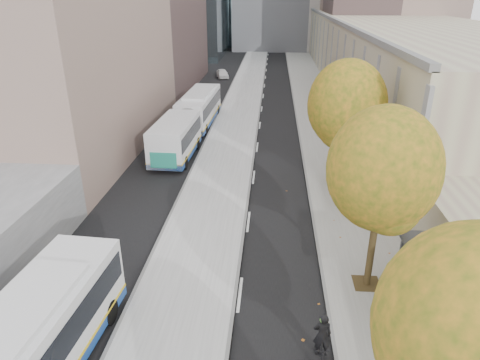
# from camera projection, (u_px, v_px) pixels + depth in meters

# --- Properties ---
(bus_platform) EXTENTS (4.25, 150.00, 0.15)m
(bus_platform) POSITION_uv_depth(u_px,v_px,m) (235.00, 127.00, 38.47)
(bus_platform) COLOR #A3A3A3
(bus_platform) RESTS_ON ground
(sidewalk) EXTENTS (4.75, 150.00, 0.08)m
(sidewalk) POSITION_uv_depth(u_px,v_px,m) (324.00, 130.00, 37.93)
(sidewalk) COLOR gray
(sidewalk) RESTS_ON ground
(building_tan) EXTENTS (18.00, 92.00, 8.00)m
(building_tan) POSITION_uv_depth(u_px,v_px,m) (385.00, 46.00, 61.98)
(building_tan) COLOR tan
(building_tan) RESTS_ON ground
(bus_shelter) EXTENTS (1.90, 4.40, 2.53)m
(bus_shelter) POSITION_uv_depth(u_px,v_px,m) (445.00, 274.00, 15.03)
(bus_shelter) COLOR #383A3F
(bus_shelter) RESTS_ON sidewalk
(tree_b) EXTENTS (4.00, 4.00, 6.97)m
(tree_b) POSITION_uv_depth(u_px,v_px,m) (473.00, 331.00, 8.59)
(tree_b) COLOR #322713
(tree_b) RESTS_ON sidewalk
(tree_c) EXTENTS (4.20, 4.20, 7.28)m
(tree_c) POSITION_uv_depth(u_px,v_px,m) (383.00, 169.00, 15.79)
(tree_c) COLOR #322713
(tree_c) RESTS_ON sidewalk
(tree_d) EXTENTS (4.40, 4.40, 7.60)m
(tree_d) POSITION_uv_depth(u_px,v_px,m) (347.00, 105.00, 23.91)
(tree_d) COLOR #322713
(tree_d) RESTS_ON sidewalk
(bus_far) EXTENTS (3.04, 16.96, 2.81)m
(bus_far) POSITION_uv_depth(u_px,v_px,m) (191.00, 119.00, 35.64)
(bus_far) COLOR silver
(bus_far) RESTS_ON ground
(cyclist) EXTENTS (0.61, 1.62, 2.05)m
(cyclist) POSITION_uv_depth(u_px,v_px,m) (321.00, 346.00, 13.84)
(cyclist) COLOR black
(cyclist) RESTS_ON ground
(distant_car) EXTENTS (2.30, 3.81, 1.21)m
(distant_car) POSITION_uv_depth(u_px,v_px,m) (222.00, 74.00, 60.50)
(distant_car) COLOR white
(distant_car) RESTS_ON ground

